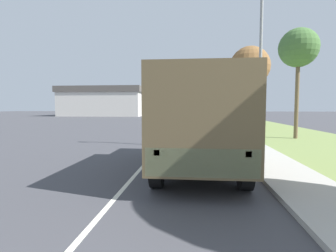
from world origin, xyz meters
The scene contains 11 objects.
ground_plane centered at (0.00, 40.00, 0.00)m, with size 180.00×180.00×0.00m, color #424247.
lane_centre_stripe centered at (0.00, 40.00, 0.00)m, with size 0.12×120.00×0.00m.
sidewalk_right centered at (4.50, 40.00, 0.06)m, with size 1.80×120.00×0.12m.
grass_strip_right centered at (8.90, 40.00, 0.01)m, with size 7.00×120.00×0.02m.
military_truck centered at (1.91, 8.97, 1.64)m, with size 2.48×6.57×3.00m.
car_nearest_ahead centered at (2.05, 23.08, 0.78)m, with size 1.89×4.89×1.75m.
car_second_ahead centered at (2.00, 37.27, 0.77)m, with size 1.84×4.58×1.72m.
lamp_post centered at (4.55, 13.02, 4.60)m, with size 1.69×0.24×7.60m.
tree_mid_right centered at (8.32, 18.18, 5.74)m, with size 2.44×2.44×7.01m.
tree_far_right centered at (7.59, 29.22, 6.32)m, with size 4.16×4.16×8.41m.
building_distant centered at (-19.30, 60.95, 3.39)m, with size 19.22×11.93×6.69m.
Camera 1 is at (1.75, 0.56, 2.04)m, focal length 28.00 mm.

